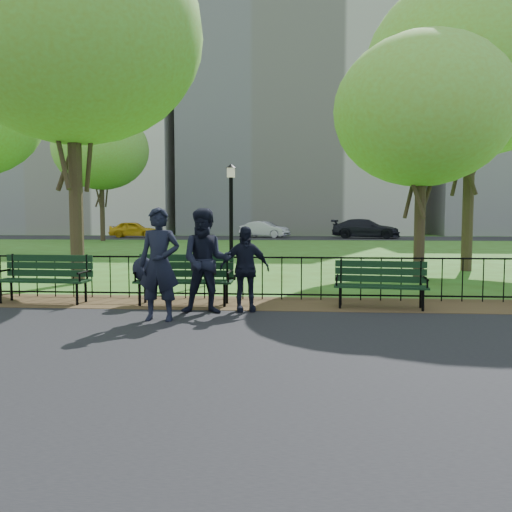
# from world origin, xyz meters

# --- Properties ---
(ground) EXTENTS (120.00, 120.00, 0.00)m
(ground) POSITION_xyz_m (0.00, 0.00, 0.00)
(ground) COLOR #375616
(asphalt_path) EXTENTS (60.00, 9.20, 0.01)m
(asphalt_path) POSITION_xyz_m (0.00, -3.40, 0.01)
(asphalt_path) COLOR black
(asphalt_path) RESTS_ON ground
(dirt_strip) EXTENTS (60.00, 1.60, 0.01)m
(dirt_strip) POSITION_xyz_m (0.00, 1.50, 0.01)
(dirt_strip) COLOR #3D2A19
(dirt_strip) RESTS_ON ground
(far_street) EXTENTS (70.00, 9.00, 0.01)m
(far_street) POSITION_xyz_m (0.00, 35.00, 0.01)
(far_street) COLOR black
(far_street) RESTS_ON ground
(iron_fence) EXTENTS (24.06, 0.06, 1.00)m
(iron_fence) POSITION_xyz_m (0.00, 2.00, 0.50)
(iron_fence) COLOR black
(iron_fence) RESTS_ON ground
(apartment_west) EXTENTS (22.00, 15.00, 26.00)m
(apartment_west) POSITION_xyz_m (-22.00, 48.00, 13.00)
(apartment_west) COLOR silver
(apartment_west) RESTS_ON ground
(apartment_mid) EXTENTS (24.00, 15.00, 30.00)m
(apartment_mid) POSITION_xyz_m (2.00, 48.00, 15.00)
(apartment_mid) COLOR #B5B1A5
(apartment_mid) RESTS_ON ground
(park_bench_main) EXTENTS (1.90, 0.60, 1.06)m
(park_bench_main) POSITION_xyz_m (-0.78, 1.25, 0.65)
(park_bench_main) COLOR black
(park_bench_main) RESTS_ON ground
(park_bench_left_a) EXTENTS (1.84, 0.64, 1.03)m
(park_bench_left_a) POSITION_xyz_m (-3.27, 1.35, 0.59)
(park_bench_left_a) COLOR black
(park_bench_left_a) RESTS_ON ground
(park_bench_right_a) EXTENTS (1.73, 0.73, 0.96)m
(park_bench_right_a) POSITION_xyz_m (3.25, 1.22, 0.55)
(park_bench_right_a) COLOR black
(park_bench_right_a) RESTS_ON ground
(lamppost) EXTENTS (0.28, 0.28, 3.14)m
(lamppost) POSITION_xyz_m (-0.05, 5.31, 1.71)
(lamppost) COLOR black
(lamppost) RESTS_ON ground
(tree_near_w) EXTENTS (6.55, 6.55, 9.13)m
(tree_near_w) POSITION_xyz_m (-3.91, 4.28, 6.34)
(tree_near_w) COLOR #2D2116
(tree_near_w) RESTS_ON ground
(tree_near_e) EXTENTS (4.63, 4.63, 6.45)m
(tree_near_e) POSITION_xyz_m (4.98, 5.41, 4.47)
(tree_near_e) COLOR #2D2116
(tree_near_e) RESTS_ON ground
(tree_mid_e) EXTENTS (6.60, 6.60, 9.20)m
(tree_mid_e) POSITION_xyz_m (7.17, 8.24, 6.39)
(tree_mid_e) COLOR #2D2116
(tree_mid_e) RESTS_ON ground
(tree_far_w) EXTENTS (7.00, 7.00, 9.75)m
(tree_far_w) POSITION_xyz_m (-12.59, 28.21, 6.77)
(tree_far_w) COLOR #2D2116
(tree_far_w) RESTS_ON ground
(person_left) EXTENTS (0.68, 0.46, 1.84)m
(person_left) POSITION_xyz_m (-0.54, -0.23, 0.93)
(person_left) COLOR black
(person_left) RESTS_ON asphalt_path
(person_mid) EXTENTS (0.94, 0.56, 1.84)m
(person_mid) POSITION_xyz_m (0.11, 0.44, 0.93)
(person_mid) COLOR black
(person_mid) RESTS_ON asphalt_path
(person_right) EXTENTS (0.95, 0.56, 1.53)m
(person_right) POSITION_xyz_m (0.76, 0.70, 0.78)
(person_right) COLOR black
(person_right) RESTS_ON asphalt_path
(taxi) EXTENTS (4.28, 1.99, 1.42)m
(taxi) POSITION_xyz_m (-12.46, 35.06, 0.72)
(taxi) COLOR gold
(taxi) RESTS_ON far_street
(sedan_silver) EXTENTS (4.55, 3.02, 1.42)m
(sedan_silver) POSITION_xyz_m (-0.86, 35.42, 0.72)
(sedan_silver) COLOR #A5A7AD
(sedan_silver) RESTS_ON far_street
(sedan_dark) EXTENTS (5.97, 3.42, 1.63)m
(sedan_dark) POSITION_xyz_m (7.71, 34.42, 0.83)
(sedan_dark) COLOR black
(sedan_dark) RESTS_ON far_street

